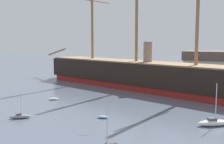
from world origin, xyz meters
name	(u,v)px	position (x,y,z in m)	size (l,w,h in m)	color
tall_ship	(136,74)	(-4.50, 50.07, 3.95)	(73.08, 29.12, 36.26)	maroon
sailboat_foreground_left	(20,116)	(-12.26, 14.21, 0.39)	(3.46, 2.96, 4.60)	gray
dinghy_near_centre	(103,117)	(0.42, 20.17, 0.23)	(2.12, 1.31, 0.46)	#7FB2D6
dinghy_mid_left	(54,99)	(-16.03, 28.48, 0.25)	(2.22, 1.94, 0.49)	silver
sailboat_mid_right	(214,122)	(17.73, 23.61, 0.56)	(5.06, 4.10, 6.61)	silver
dinghy_far_left	(79,80)	(-25.75, 55.26, 0.31)	(1.70, 2.80, 0.62)	#7FB2D6
dinghy_distant_centre	(175,82)	(3.08, 65.37, 0.25)	(1.32, 2.23, 0.49)	orange
seagull_in_flight	(131,40)	(4.08, 23.38, 13.13)	(1.24, 0.62, 0.14)	silver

